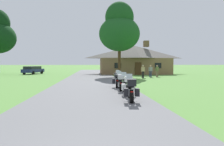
# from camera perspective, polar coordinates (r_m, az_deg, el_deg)

# --- Properties ---
(ground_plane) EXTENTS (500.00, 500.00, 0.00)m
(ground_plane) POSITION_cam_1_polar(r_m,az_deg,el_deg) (22.13, -5.83, -2.28)
(ground_plane) COLOR #56893D
(asphalt_driveway) EXTENTS (6.40, 80.00, 0.06)m
(asphalt_driveway) POSITION_cam_1_polar(r_m,az_deg,el_deg) (20.14, -5.87, -2.68)
(asphalt_driveway) COLOR slate
(asphalt_driveway) RESTS_ON ground
(motorcycle_black_nearest_to_camera) EXTENTS (0.85, 2.08, 1.30)m
(motorcycle_black_nearest_to_camera) POSITION_cam_1_polar(r_m,az_deg,el_deg) (10.09, 5.27, -4.73)
(motorcycle_black_nearest_to_camera) COLOR black
(motorcycle_black_nearest_to_camera) RESTS_ON asphalt_driveway
(motorcycle_black_second_in_row) EXTENTS (0.73, 2.08, 1.30)m
(motorcycle_black_second_in_row) POSITION_cam_1_polar(r_m,az_deg,el_deg) (12.16, 4.16, -3.46)
(motorcycle_black_second_in_row) COLOR black
(motorcycle_black_second_in_row) RESTS_ON asphalt_driveway
(motorcycle_green_third_in_row) EXTENTS (0.66, 2.08, 1.30)m
(motorcycle_green_third_in_row) POSITION_cam_1_polar(r_m,az_deg,el_deg) (14.23, 2.29, -2.52)
(motorcycle_green_third_in_row) COLOR black
(motorcycle_green_third_in_row) RESTS_ON asphalt_driveway
(motorcycle_silver_farthest_in_row) EXTENTS (0.92, 2.08, 1.30)m
(motorcycle_silver_farthest_in_row) POSITION_cam_1_polar(r_m,az_deg,el_deg) (16.08, 1.48, -1.96)
(motorcycle_silver_farthest_in_row) COLOR black
(motorcycle_silver_farthest_in_row) RESTS_ON asphalt_driveway
(stone_lodge) EXTENTS (12.86, 6.75, 6.02)m
(stone_lodge) POSITION_cam_1_polar(r_m,az_deg,el_deg) (37.27, 6.23, 3.79)
(stone_lodge) COLOR brown
(stone_lodge) RESTS_ON ground
(bystander_olive_shirt_near_lodge) EXTENTS (0.53, 0.32, 1.67)m
(bystander_olive_shirt_near_lodge) POSITION_cam_1_polar(r_m,az_deg,el_deg) (29.49, 12.46, 0.72)
(bystander_olive_shirt_near_lodge) COLOR #75664C
(bystander_olive_shirt_near_lodge) RESTS_ON ground
(bystander_tan_shirt_beside_signpost) EXTENTS (0.53, 0.32, 1.69)m
(bystander_tan_shirt_beside_signpost) POSITION_cam_1_polar(r_m,az_deg,el_deg) (27.10, 8.62, 0.62)
(bystander_tan_shirt_beside_signpost) COLOR black
(bystander_tan_shirt_beside_signpost) RESTS_ON ground
(bystander_gray_shirt_by_tree) EXTENTS (0.55, 0.23, 1.67)m
(bystander_gray_shirt_by_tree) POSITION_cam_1_polar(r_m,az_deg,el_deg) (28.61, 10.70, 0.68)
(bystander_gray_shirt_by_tree) COLOR navy
(bystander_gray_shirt_by_tree) RESTS_ON ground
(tree_by_lodge_front) EXTENTS (5.88, 5.88, 10.74)m
(tree_by_lodge_front) POSITION_cam_1_polar(r_m,az_deg,el_deg) (30.16, 2.08, 12.15)
(tree_by_lodge_front) COLOR #422D19
(tree_by_lodge_front) RESTS_ON ground
(parked_navy_suv_far_left) EXTENTS (3.04, 4.93, 1.40)m
(parked_navy_suv_far_left) POSITION_cam_1_polar(r_m,az_deg,el_deg) (39.15, -21.18, 0.84)
(parked_navy_suv_far_left) COLOR navy
(parked_navy_suv_far_left) RESTS_ON ground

